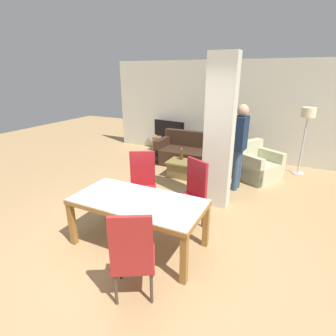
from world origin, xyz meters
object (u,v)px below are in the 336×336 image
at_px(tv_stand, 169,144).
at_px(armchair, 256,166).
at_px(dining_chair_far_right, 191,192).
at_px(floor_lamp, 307,119).
at_px(coffee_table, 184,169).
at_px(standing_person, 240,142).
at_px(dining_chair_near_right, 133,254).
at_px(dining_chair_far_left, 143,182).
at_px(dining_table, 138,209).
at_px(sofa, 194,154).
at_px(bottle, 181,155).
at_px(tv_screen, 169,129).

bearing_deg(tv_stand, armchair, -21.15).
xyz_separation_m(dining_chair_far_right, floor_lamp, (1.56, 3.32, 0.78)).
height_order(coffee_table, standing_person, standing_person).
bearing_deg(coffee_table, dining_chair_near_right, -75.77).
bearing_deg(dining_chair_far_left, standing_person, -154.26).
xyz_separation_m(dining_table, floor_lamp, (2.02, 4.18, 0.76)).
relative_size(dining_chair_far_right, tv_stand, 1.13).
relative_size(sofa, armchair, 1.65).
relative_size(dining_table, standing_person, 1.03).
height_order(bottle, floor_lamp, floor_lamp).
distance_m(coffee_table, tv_screen, 2.24).
relative_size(dining_chair_near_right, floor_lamp, 0.68).
bearing_deg(bottle, dining_chair_far_right, -62.72).
xyz_separation_m(floor_lamp, standing_person, (-1.20, -1.59, -0.31)).
distance_m(bottle, floor_lamp, 3.04).
relative_size(dining_chair_far_left, armchair, 0.91).
distance_m(sofa, bottle, 0.83).
bearing_deg(dining_chair_far_left, dining_chair_near_right, 90.66).
distance_m(tv_stand, standing_person, 3.27).
xyz_separation_m(dining_chair_far_right, sofa, (-1.00, 2.79, -0.28)).
height_order(armchair, tv_screen, tv_screen).
xyz_separation_m(bottle, tv_stand, (-1.14, 1.65, -0.26)).
bearing_deg(bottle, floor_lamp, 27.37).
distance_m(tv_stand, tv_screen, 0.48).
bearing_deg(dining_chair_far_left, bottle, -114.50).
distance_m(dining_table, sofa, 3.70).
bearing_deg(standing_person, dining_chair_far_right, 173.61).
bearing_deg(dining_chair_far_left, floor_lamp, -154.48).
height_order(coffee_table, floor_lamp, floor_lamp).
height_order(dining_chair_far_left, coffee_table, dining_chair_far_left).
relative_size(bottle, floor_lamp, 0.17).
bearing_deg(dining_chair_far_left, sofa, -115.99).
xyz_separation_m(bottle, tv_screen, (-1.14, 1.65, 0.22)).
distance_m(dining_chair_near_right, dining_chair_far_left, 1.93).
bearing_deg(bottle, coffee_table, -44.87).
distance_m(dining_chair_far_left, dining_chair_far_right, 0.91).
height_order(dining_table, armchair, armchair).
height_order(coffee_table, tv_stand, tv_stand).
bearing_deg(tv_screen, standing_person, 150.49).
relative_size(coffee_table, standing_person, 0.43).
distance_m(dining_chair_far_right, tv_screen, 4.23).
relative_size(dining_chair_far_left, bottle, 4.10).
height_order(dining_chair_near_right, bottle, dining_chair_near_right).
distance_m(bottle, standing_person, 1.52).
xyz_separation_m(bottle, standing_person, (1.39, -0.25, 0.56)).
height_order(dining_chair_near_right, floor_lamp, floor_lamp).
relative_size(sofa, floor_lamp, 1.22).
bearing_deg(standing_person, tv_screen, 58.60).
xyz_separation_m(tv_stand, floor_lamp, (3.73, -0.31, 1.13)).
bearing_deg(armchair, tv_stand, -80.29).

